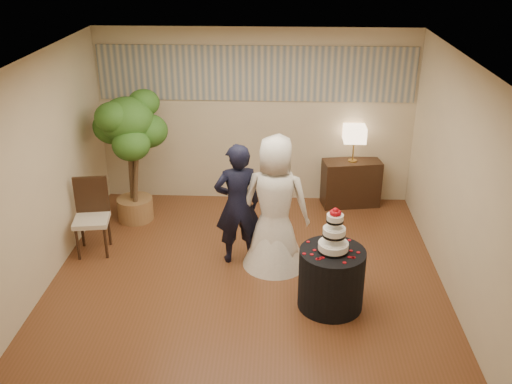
{
  "coord_description": "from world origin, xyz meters",
  "views": [
    {
      "loc": [
        0.41,
        -6.22,
        4.07
      ],
      "look_at": [
        0.1,
        0.4,
        1.05
      ],
      "focal_mm": 40.0,
      "sensor_mm": 36.0,
      "label": 1
    }
  ],
  "objects_px": {
    "wedding_cake": "(334,230)",
    "table_lamp": "(354,144)",
    "side_chair": "(91,218)",
    "ficus_tree": "(131,158)",
    "groom": "(237,204)",
    "cake_table": "(331,279)",
    "bride": "(275,203)",
    "console": "(351,183)"
  },
  "relations": [
    {
      "from": "side_chair",
      "to": "ficus_tree",
      "type": "bearing_deg",
      "value": 63.14
    },
    {
      "from": "groom",
      "to": "ficus_tree",
      "type": "distance_m",
      "value": 2.03
    },
    {
      "from": "wedding_cake",
      "to": "side_chair",
      "type": "xyz_separation_m",
      "value": [
        -3.19,
        1.11,
        -0.5
      ]
    },
    {
      "from": "ficus_tree",
      "to": "wedding_cake",
      "type": "bearing_deg",
      "value": -36.71
    },
    {
      "from": "cake_table",
      "to": "table_lamp",
      "type": "bearing_deg",
      "value": 79.49
    },
    {
      "from": "cake_table",
      "to": "side_chair",
      "type": "xyz_separation_m",
      "value": [
        -3.19,
        1.11,
        0.15
      ]
    },
    {
      "from": "cake_table",
      "to": "ficus_tree",
      "type": "bearing_deg",
      "value": 143.29
    },
    {
      "from": "ficus_tree",
      "to": "table_lamp",
      "type": "bearing_deg",
      "value": 11.49
    },
    {
      "from": "wedding_cake",
      "to": "console",
      "type": "bearing_deg",
      "value": 79.49
    },
    {
      "from": "side_chair",
      "to": "bride",
      "type": "bearing_deg",
      "value": -13.28
    },
    {
      "from": "cake_table",
      "to": "table_lamp",
      "type": "relative_size",
      "value": 1.33
    },
    {
      "from": "table_lamp",
      "to": "ficus_tree",
      "type": "bearing_deg",
      "value": -168.51
    },
    {
      "from": "groom",
      "to": "side_chair",
      "type": "bearing_deg",
      "value": -18.87
    },
    {
      "from": "table_lamp",
      "to": "groom",
      "type": "bearing_deg",
      "value": -133.1
    },
    {
      "from": "ficus_tree",
      "to": "bride",
      "type": "bearing_deg",
      "value": -29.22
    },
    {
      "from": "cake_table",
      "to": "table_lamp",
      "type": "distance_m",
      "value": 2.94
    },
    {
      "from": "console",
      "to": "table_lamp",
      "type": "height_order",
      "value": "table_lamp"
    },
    {
      "from": "bride",
      "to": "cake_table",
      "type": "bearing_deg",
      "value": 137.01
    },
    {
      "from": "side_chair",
      "to": "groom",
      "type": "bearing_deg",
      "value": -11.82
    },
    {
      "from": "wedding_cake",
      "to": "groom",
      "type": "bearing_deg",
      "value": 139.53
    },
    {
      "from": "groom",
      "to": "cake_table",
      "type": "height_order",
      "value": "groom"
    },
    {
      "from": "groom",
      "to": "console",
      "type": "bearing_deg",
      "value": -148.98
    },
    {
      "from": "wedding_cake",
      "to": "side_chair",
      "type": "relative_size",
      "value": 0.53
    },
    {
      "from": "wedding_cake",
      "to": "ficus_tree",
      "type": "distance_m",
      "value": 3.56
    },
    {
      "from": "bride",
      "to": "table_lamp",
      "type": "xyz_separation_m",
      "value": [
        1.2,
        1.9,
        0.14
      ]
    },
    {
      "from": "groom",
      "to": "cake_table",
      "type": "xyz_separation_m",
      "value": [
        1.18,
        -1.0,
        -0.46
      ]
    },
    {
      "from": "console",
      "to": "ficus_tree",
      "type": "height_order",
      "value": "ficus_tree"
    },
    {
      "from": "groom",
      "to": "bride",
      "type": "bearing_deg",
      "value": 153.78
    },
    {
      "from": "bride",
      "to": "wedding_cake",
      "type": "height_order",
      "value": "bride"
    },
    {
      "from": "bride",
      "to": "cake_table",
      "type": "relative_size",
      "value": 2.35
    },
    {
      "from": "cake_table",
      "to": "wedding_cake",
      "type": "distance_m",
      "value": 0.65
    },
    {
      "from": "bride",
      "to": "ficus_tree",
      "type": "distance_m",
      "value": 2.5
    },
    {
      "from": "side_chair",
      "to": "cake_table",
      "type": "bearing_deg",
      "value": -27.98
    },
    {
      "from": "bride",
      "to": "cake_table",
      "type": "xyz_separation_m",
      "value": [
        0.68,
        -0.91,
        -0.53
      ]
    },
    {
      "from": "wedding_cake",
      "to": "console",
      "type": "height_order",
      "value": "wedding_cake"
    },
    {
      "from": "ficus_tree",
      "to": "side_chair",
      "type": "relative_size",
      "value": 1.95
    },
    {
      "from": "groom",
      "to": "console",
      "type": "xyz_separation_m",
      "value": [
        1.7,
        1.81,
        -0.46
      ]
    },
    {
      "from": "side_chair",
      "to": "console",
      "type": "bearing_deg",
      "value": 15.9
    },
    {
      "from": "wedding_cake",
      "to": "table_lamp",
      "type": "bearing_deg",
      "value": 79.49
    },
    {
      "from": "cake_table",
      "to": "table_lamp",
      "type": "height_order",
      "value": "table_lamp"
    },
    {
      "from": "wedding_cake",
      "to": "side_chair",
      "type": "height_order",
      "value": "wedding_cake"
    },
    {
      "from": "cake_table",
      "to": "console",
      "type": "height_order",
      "value": "console"
    }
  ]
}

